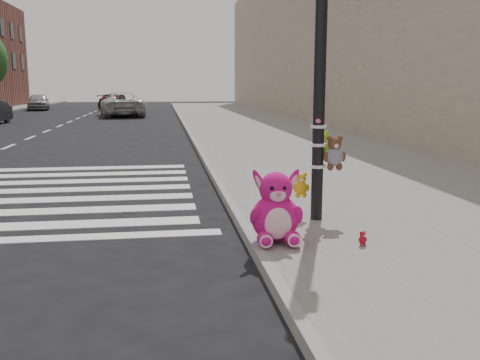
{
  "coord_description": "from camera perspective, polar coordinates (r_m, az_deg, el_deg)",
  "views": [
    {
      "loc": [
        0.48,
        -5.27,
        2.0
      ],
      "look_at": [
        1.49,
        1.66,
        0.75
      ],
      "focal_mm": 40.0,
      "sensor_mm": 36.0,
      "label": 1
    }
  ],
  "objects": [
    {
      "name": "sidewalk_near",
      "position": [
        16.04,
        8.12,
        3.12
      ],
      "size": [
        7.0,
        80.0,
        0.14
      ],
      "primitive_type": "cube",
      "color": "slate",
      "rests_on": "ground"
    },
    {
      "name": "red_teddy",
      "position": [
        6.46,
        12.93,
        -6.08
      ],
      "size": [
        0.14,
        0.11,
        0.17
      ],
      "primitive_type": null,
      "rotation": [
        0.0,
        0.0,
        0.3
      ],
      "color": "#B31127",
      "rests_on": "sidewalk_near"
    },
    {
      "name": "car_white_near",
      "position": [
        35.31,
        -12.51,
        7.89
      ],
      "size": [
        3.26,
        5.79,
        1.53
      ],
      "primitive_type": "imported",
      "rotation": [
        0.0,
        0.0,
        3.28
      ],
      "color": "silver",
      "rests_on": "ground"
    },
    {
      "name": "car_silver_deep",
      "position": [
        45.91,
        -20.72,
        7.82
      ],
      "size": [
        2.17,
        4.1,
        1.33
      ],
      "primitive_type": "imported",
      "rotation": [
        0.0,
        0.0,
        0.16
      ],
      "color": "#A8A7AC",
      "rests_on": "ground"
    },
    {
      "name": "ground",
      "position": [
        5.66,
        -12.88,
        -10.85
      ],
      "size": [
        120.0,
        120.0,
        0.0
      ],
      "primitive_type": "plane",
      "color": "black",
      "rests_on": "ground"
    },
    {
      "name": "curb_edge",
      "position": [
        15.43,
        -4.28,
        2.91
      ],
      "size": [
        0.12,
        80.0,
        0.15
      ],
      "primitive_type": "cube",
      "color": "gray",
      "rests_on": "ground"
    },
    {
      "name": "car_maroon_near",
      "position": [
        46.03,
        -13.4,
        8.14
      ],
      "size": [
        2.34,
        4.46,
        1.23
      ],
      "primitive_type": "imported",
      "rotation": [
        0.0,
        0.0,
        2.99
      ],
      "color": "#591921",
      "rests_on": "ground"
    },
    {
      "name": "bld_near",
      "position": [
        27.35,
        13.79,
        16.15
      ],
      "size": [
        5.0,
        60.0,
        10.0
      ],
      "primitive_type": "cube",
      "color": "#B9A68E",
      "rests_on": "ground"
    },
    {
      "name": "pink_bunny",
      "position": [
        6.38,
        3.83,
        -3.43
      ],
      "size": [
        0.64,
        0.67,
        0.9
      ],
      "rotation": [
        0.0,
        0.0,
        -0.04
      ],
      "color": "#D8127C",
      "rests_on": "sidewalk_near"
    },
    {
      "name": "signal_pole",
      "position": [
        7.41,
        8.67,
        7.96
      ],
      "size": [
        0.7,
        0.5,
        4.0
      ],
      "color": "black",
      "rests_on": "sidewalk_near"
    }
  ]
}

